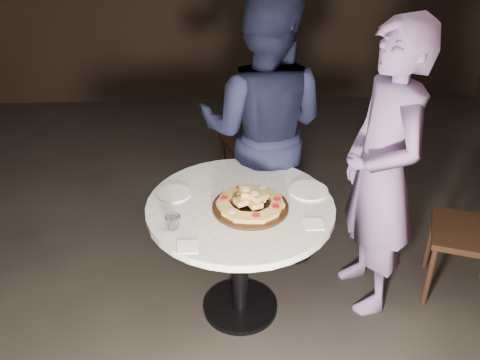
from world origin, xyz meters
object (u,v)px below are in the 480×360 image
object	(u,v)px
water_glass	(173,222)
chair_far	(261,139)
focaccia_pile	(251,201)
serving_board	(250,207)
diner_navy	(263,129)
table	(240,226)
diner_teal	(382,174)

from	to	relation	value
water_glass	chair_far	bearing A→B (deg)	68.08
focaccia_pile	chair_far	bearing A→B (deg)	82.86
serving_board	diner_navy	bearing A→B (deg)	80.33
focaccia_pile	diner_navy	bearing A→B (deg)	80.48
focaccia_pile	chair_far	world-z (taller)	chair_far
table	serving_board	distance (m)	0.17
chair_far	diner_teal	world-z (taller)	diner_teal
chair_far	water_glass	bearing A→B (deg)	50.05
water_glass	chair_far	size ratio (longest dim) A/B	0.08
serving_board	water_glass	distance (m)	0.45
table	diner_teal	size ratio (longest dim) A/B	0.66
water_glass	serving_board	bearing A→B (deg)	22.25
focaccia_pile	diner_teal	size ratio (longest dim) A/B	0.21
focaccia_pile	chair_far	distance (m)	1.29
chair_far	diner_navy	world-z (taller)	diner_navy
diner_teal	water_glass	bearing A→B (deg)	-83.57
table	diner_teal	world-z (taller)	diner_teal
diner_teal	diner_navy	bearing A→B (deg)	-141.69
chair_far	diner_navy	size ratio (longest dim) A/B	0.55
focaccia_pile	water_glass	bearing A→B (deg)	-157.72
water_glass	diner_teal	distance (m)	1.23
serving_board	water_glass	bearing A→B (deg)	-157.75
table	diner_navy	xyz separation A→B (m)	(0.18, 0.70, 0.27)
water_glass	chair_far	distance (m)	1.56
serving_board	chair_far	xyz separation A→B (m)	(0.16, 1.26, -0.22)
serving_board	diner_teal	bearing A→B (deg)	11.40
table	water_glass	world-z (taller)	water_glass
focaccia_pile	water_glass	size ratio (longest dim) A/B	4.59
water_glass	diner_navy	bearing A→B (deg)	59.33
diner_teal	serving_board	bearing A→B (deg)	-87.53
diner_navy	water_glass	bearing A→B (deg)	74.12
focaccia_pile	chair_far	xyz separation A→B (m)	(0.16, 1.26, -0.26)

